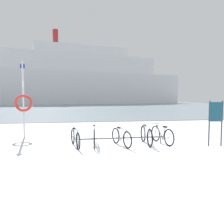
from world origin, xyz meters
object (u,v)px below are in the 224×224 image
bicycle_0 (75,138)px  bicycle_3 (146,135)px  ferry_ship (85,80)px  bicycle_2 (121,137)px  rescue_post (23,102)px  bicycle_1 (94,136)px  bicycle_4 (162,135)px  info_sign (216,116)px

bicycle_0 → bicycle_3: bicycle_3 is taller
bicycle_0 → ferry_ship: size_ratio=0.03×
bicycle_2 → bicycle_3: bearing=4.9°
bicycle_0 → rescue_post: 3.61m
bicycle_1 → rescue_post: 4.07m
bicycle_1 → bicycle_0: bearing=-172.6°
rescue_post → bicycle_3: bearing=-24.0°
bicycle_4 → rescue_post: bearing=158.8°
bicycle_2 → rescue_post: bearing=150.0°
bicycle_1 → bicycle_3: 2.08m
bicycle_0 → bicycle_1: (0.73, 0.10, 0.04)m
bicycle_3 → bicycle_0: bearing=179.6°
bicycle_0 → info_sign: 5.47m
bicycle_1 → info_sign: (4.63, -0.81, 0.80)m
bicycle_4 → bicycle_0: bearing=-179.7°
bicycle_0 → bicycle_4: 3.49m
rescue_post → info_sign: bearing=-21.2°
bicycle_0 → bicycle_2: 1.78m
bicycle_1 → bicycle_3: (2.08, -0.11, -0.01)m
bicycle_2 → bicycle_0: bearing=176.5°
bicycle_1 → bicycle_4: size_ratio=1.03×
info_sign → bicycle_3: bearing=164.7°
bicycle_3 → ferry_ship: ferry_ship is taller
bicycle_1 → bicycle_3: size_ratio=0.98×
rescue_post → ferry_ship: size_ratio=0.06×
bicycle_1 → ferry_ship: ferry_ship is taller
bicycle_1 → bicycle_2: 1.06m
ferry_ship → bicycle_4: bearing=-88.6°
bicycle_4 → rescue_post: (-5.91, 2.29, 1.33)m
bicycle_0 → info_sign: info_sign is taller
ferry_ship → bicycle_2: bearing=-90.3°
ferry_ship → bicycle_1: bearing=-91.4°
info_sign → rescue_post: size_ratio=0.49×
bicycle_1 → bicycle_2: (1.04, -0.20, -0.03)m
bicycle_1 → info_sign: size_ratio=0.96×
bicycle_0 → bicycle_2: bicycle_2 is taller
bicycle_2 → bicycle_3: bicycle_3 is taller
bicycle_0 → bicycle_3: bearing=-0.4°
rescue_post → ferry_ship: bearing=85.2°
bicycle_0 → bicycle_4: size_ratio=1.00×
bicycle_3 → info_sign: bearing=-15.3°
info_sign → rescue_post: 8.36m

